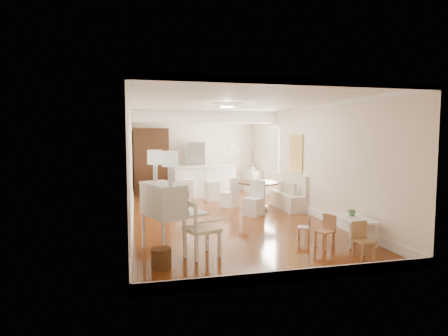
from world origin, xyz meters
name	(u,v)px	position (x,y,z in m)	size (l,w,h in m)	color
room	(221,138)	(0.04, 0.32, 1.98)	(9.00, 9.04, 2.82)	brown
secretary_bureau	(163,218)	(-1.70, -2.76, 0.61)	(0.96, 0.98, 1.23)	silver
gustavian_armchair	(202,228)	(-1.08, -3.07, 0.48)	(0.55, 0.55, 0.96)	white
wicker_basket	(161,258)	(-1.79, -3.50, 0.15)	(0.31, 0.31, 0.31)	#58361B
kids_table	(353,230)	(1.90, -2.89, 0.24)	(0.57, 0.95, 0.47)	white
kids_chair_a	(325,231)	(1.20, -3.09, 0.30)	(0.29, 0.29, 0.60)	#B87D54
kids_chair_b	(304,227)	(1.05, -2.54, 0.25)	(0.24, 0.24, 0.51)	#976B45
kids_chair_c	(364,240)	(1.51, -3.82, 0.31)	(0.30, 0.30, 0.62)	#A97D4D
banquette	(288,191)	(1.99, 0.50, 0.49)	(0.52, 1.60, 0.98)	silver
dining_table	(259,196)	(1.16, 0.54, 0.39)	(1.13, 1.13, 0.77)	#4A2617
slip_chair_near	(254,198)	(0.77, -0.18, 0.45)	(0.42, 0.44, 0.89)	silver
slip_chair_far	(230,192)	(0.47, 1.12, 0.43)	(0.40, 0.42, 0.85)	white
breakfast_counter	(204,181)	(0.10, 3.10, 0.52)	(2.05, 0.65, 1.03)	white
bar_stool_left	(187,183)	(-0.52, 2.84, 0.50)	(0.40, 0.40, 1.00)	white
bar_stool_right	(212,185)	(0.19, 2.25, 0.50)	(0.40, 0.40, 1.00)	silver
pantry_cabinet	(151,161)	(-1.60, 4.18, 1.15)	(1.20, 0.60, 2.30)	#381E11
fridge	(205,167)	(0.30, 4.15, 0.90)	(0.75, 0.65, 1.80)	silver
sideboard	(253,181)	(1.97, 3.65, 0.40)	(0.37, 0.84, 0.80)	white
pencil_cup	(352,213)	(1.96, -2.74, 0.53)	(0.14, 0.14, 0.11)	#50884F
branch_vase	(253,168)	(1.99, 3.66, 0.89)	(0.17, 0.17, 0.18)	white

